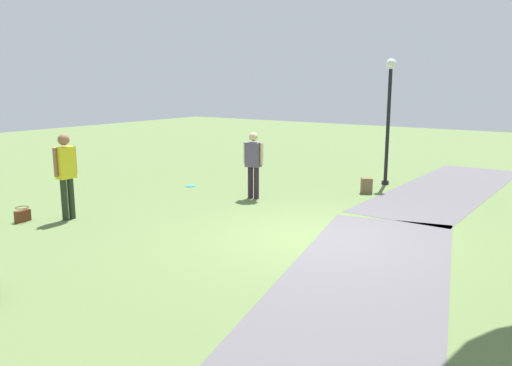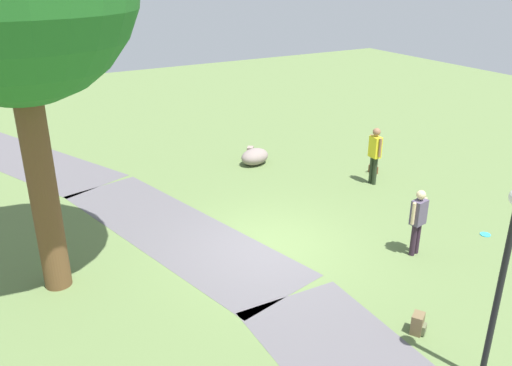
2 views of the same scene
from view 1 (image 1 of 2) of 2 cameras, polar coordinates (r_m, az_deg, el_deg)
The scene contains 9 objects.
ground_plane at distance 9.66m, azimuth 6.50°, elevation -6.01°, with size 48.00×48.00×0.00m, color #5D7441.
footpath_segment_near at distance 14.85m, azimuth 20.49°, elevation -0.54°, with size 8.04×2.50×0.01m.
footpath_segment_mid at distance 7.36m, azimuth 11.28°, elevation -11.73°, with size 8.33×4.16×0.01m.
lamp_post at distance 14.64m, azimuth 14.52°, elevation 8.07°, with size 0.28×0.28×3.45m.
woman_with_handbag at distance 11.31m, azimuth -20.35°, elevation 1.38°, with size 0.52×0.26×1.80m.
man_near_boulder at distance 12.56m, azimuth -0.30°, elevation 2.50°, with size 0.30×0.51×1.64m.
handbag_on_grass at distance 11.65m, azimuth -24.47°, elevation -3.25°, with size 0.33×0.30×0.31m.
spare_backpack_on_lawn at distance 13.57m, azimuth 12.15°, elevation -0.32°, with size 0.35×0.34×0.40m.
frisbee_on_grass at distance 14.29m, azimuth -7.29°, elevation -0.33°, with size 0.26×0.26×0.02m.
Camera 1 is at (8.15, 4.33, 2.85)m, focal length 36.07 mm.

